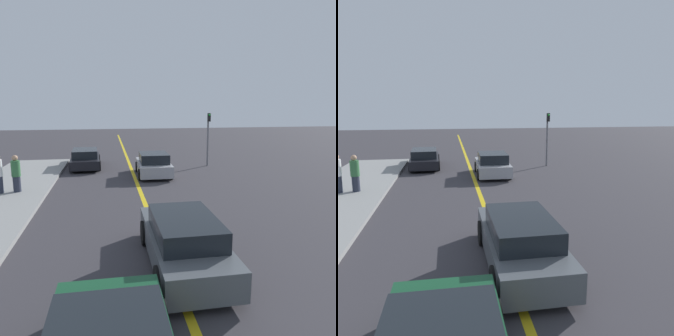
{
  "view_description": "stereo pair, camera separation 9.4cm",
  "coord_description": "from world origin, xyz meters",
  "views": [
    {
      "loc": [
        -1.45,
        1.83,
        4.05
      ],
      "look_at": [
        0.74,
        13.67,
        1.74
      ],
      "focal_mm": 35.0,
      "sensor_mm": 36.0,
      "label": 1
    },
    {
      "loc": [
        -1.36,
        1.82,
        4.05
      ],
      "look_at": [
        0.74,
        13.67,
        1.74
      ],
      "focal_mm": 35.0,
      "sensor_mm": 36.0,
      "label": 2
    }
  ],
  "objects": [
    {
      "name": "road_center_line",
      "position": [
        0.0,
        18.0,
        0.0
      ],
      "size": [
        0.2,
        60.0,
        0.01
      ],
      "color": "gold",
      "rests_on": "ground_plane"
    },
    {
      "name": "car_far_distant",
      "position": [
        0.36,
        9.47,
        0.66
      ],
      "size": [
        1.85,
        4.52,
        1.36
      ],
      "rotation": [
        0.0,
        0.0,
        0.0
      ],
      "color": "#4C5156",
      "rests_on": "ground_plane"
    },
    {
      "name": "car_parked_left_lot",
      "position": [
        1.14,
        20.52,
        0.64
      ],
      "size": [
        2.01,
        3.88,
        1.34
      ],
      "rotation": [
        0.0,
        0.0,
        -0.02
      ],
      "color": "#9E9EA3",
      "rests_on": "ground_plane"
    },
    {
      "name": "car_oncoming_far",
      "position": [
        -2.94,
        23.81,
        0.6
      ],
      "size": [
        2.03,
        4.58,
        1.23
      ],
      "rotation": [
        0.0,
        0.0,
        0.03
      ],
      "color": "black",
      "rests_on": "ground_plane"
    },
    {
      "name": "pedestrian_far_standing",
      "position": [
        -6.29,
        17.29,
        1.03
      ],
      "size": [
        0.32,
        0.32,
        1.75
      ],
      "color": "#282D3D",
      "rests_on": "sidewalk_left"
    },
    {
      "name": "pedestrian_by_sign",
      "position": [
        -5.61,
        17.43,
        0.99
      ],
      "size": [
        0.39,
        0.39,
        1.7
      ],
      "color": "#282D3D",
      "rests_on": "sidewalk_left"
    },
    {
      "name": "traffic_light",
      "position": [
        5.19,
        22.92,
        2.21
      ],
      "size": [
        0.18,
        0.4,
        3.55
      ],
      "color": "slate",
      "rests_on": "ground_plane"
    }
  ]
}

